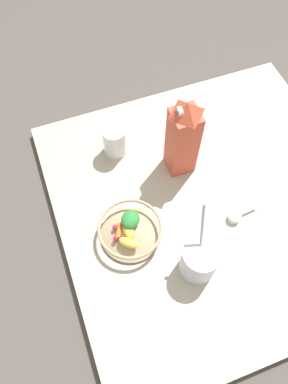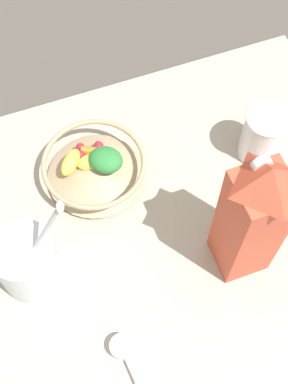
{
  "view_description": "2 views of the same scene",
  "coord_description": "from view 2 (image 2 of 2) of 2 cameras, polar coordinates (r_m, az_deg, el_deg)",
  "views": [
    {
      "loc": [
        0.44,
        -0.39,
        1.11
      ],
      "look_at": [
        -0.07,
        -0.21,
        0.1
      ],
      "focal_mm": 35.0,
      "sensor_mm": 36.0,
      "label": 1
    },
    {
      "loc": [
        0.11,
        0.22,
        0.93
      ],
      "look_at": [
        -0.04,
        -0.18,
        0.12
      ],
      "focal_mm": 50.0,
      "sensor_mm": 36.0,
      "label": 2
    }
  ],
  "objects": [
    {
      "name": "measuring_scoop",
      "position": [
        0.9,
        -2.24,
        -16.46
      ],
      "size": [
        0.04,
        0.1,
        0.02
      ],
      "color": "white",
      "rests_on": "countertop"
    },
    {
      "name": "milk_carton",
      "position": [
        0.83,
        11.46,
        -2.8
      ],
      "size": [
        0.08,
        0.08,
        0.3
      ],
      "color": "#CC4C33",
      "rests_on": "countertop"
    },
    {
      "name": "drinking_cup",
      "position": [
        1.03,
        12.57,
        6.01
      ],
      "size": [
        0.08,
        0.08,
        0.12
      ],
      "color": "white",
      "rests_on": "countertop"
    },
    {
      "name": "fruit_bowl",
      "position": [
        1.0,
        -5.29,
        2.64
      ],
      "size": [
        0.19,
        0.19,
        0.08
      ],
      "color": "tan",
      "rests_on": "countertop"
    },
    {
      "name": "ground_plane",
      "position": [
        0.96,
        1.6,
        -13.17
      ],
      "size": [
        6.0,
        6.0,
        0.0
      ],
      "primitive_type": "plane",
      "color": "#4C4742"
    },
    {
      "name": "yogurt_tub",
      "position": [
        0.9,
        -12.4,
        -7.19
      ],
      "size": [
        0.14,
        0.1,
        0.26
      ],
      "color": "silver",
      "rests_on": "countertop"
    },
    {
      "name": "countertop",
      "position": [
        0.94,
        1.63,
        -12.88
      ],
      "size": [
        0.98,
        0.98,
        0.04
      ],
      "color": "#B2A893",
      "rests_on": "ground_plane"
    }
  ]
}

